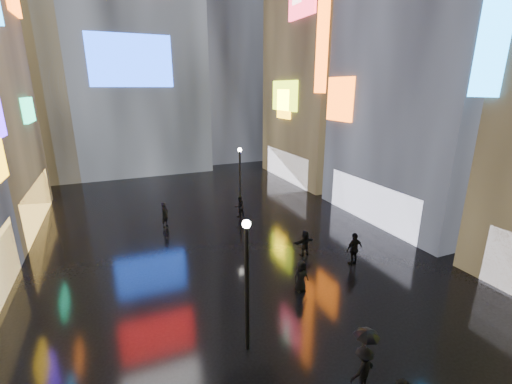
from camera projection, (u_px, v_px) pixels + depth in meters
ground at (211, 230)px, 23.65m from camera, size 140.00×140.00×0.00m
building_right_mid at (449, 0)px, 22.58m from camera, size 10.28×13.70×30.00m
building_right_far at (333, 40)px, 34.32m from camera, size 10.28×12.00×28.00m
tower_flank_right at (219, 28)px, 44.94m from camera, size 12.00×12.00×34.00m
tower_flank_left at (10, 50)px, 34.03m from camera, size 10.00×10.00×26.00m
lamp_near at (247, 279)px, 12.06m from camera, size 0.30×0.30×5.20m
lamp_far at (240, 177)px, 25.79m from camera, size 0.30×0.30×5.20m
pedestrian_2 at (363, 369)px, 10.97m from camera, size 1.13×0.79×1.59m
pedestrian_3 at (354, 249)px, 18.78m from camera, size 1.15×0.58×1.88m
pedestrian_4 at (301, 276)px, 16.38m from camera, size 0.81×0.56×1.58m
pedestrian_5 at (305, 243)px, 19.89m from camera, size 1.44×0.57×1.52m
pedestrian_6 at (165, 215)px, 24.02m from camera, size 0.74×0.74×1.74m
pedestrian_7 at (239, 206)px, 25.94m from camera, size 0.90×0.78×1.59m
umbrella_1 at (366, 339)px, 10.63m from camera, size 1.06×1.06×0.69m
umbrella_2 at (302, 253)px, 16.02m from camera, size 1.20×1.19×0.89m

